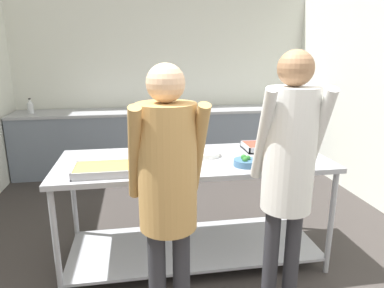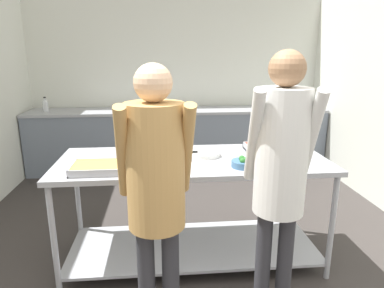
{
  "view_description": "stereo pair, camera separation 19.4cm",
  "coord_description": "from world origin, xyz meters",
  "px_view_note": "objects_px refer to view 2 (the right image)",
  "views": [
    {
      "loc": [
        -0.47,
        -1.13,
        1.77
      ],
      "look_at": [
        -0.02,
        1.61,
        1.02
      ],
      "focal_mm": 32.0,
      "sensor_mm": 36.0,
      "label": 1
    },
    {
      "loc": [
        -0.28,
        -1.16,
        1.77
      ],
      "look_at": [
        -0.02,
        1.61,
        1.02
      ],
      "focal_mm": 32.0,
      "sensor_mm": 36.0,
      "label": 2
    }
  ],
  "objects_px": {
    "serving_tray_vegetables": "(102,168)",
    "guest_serving_left": "(156,179)",
    "broccoli_bowl": "(243,163)",
    "guest_serving_right": "(281,164)",
    "sauce_pan": "(164,156)",
    "plate_stack": "(206,154)",
    "serving_tray_roast": "(270,148)",
    "water_bottle": "(45,105)"
  },
  "relations": [
    {
      "from": "serving_tray_vegetables",
      "to": "serving_tray_roast",
      "type": "xyz_separation_m",
      "value": [
        1.4,
        0.41,
        -0.0
      ]
    },
    {
      "from": "serving_tray_vegetables",
      "to": "sauce_pan",
      "type": "height_order",
      "value": "sauce_pan"
    },
    {
      "from": "broccoli_bowl",
      "to": "guest_serving_left",
      "type": "bearing_deg",
      "value": -137.78
    },
    {
      "from": "plate_stack",
      "to": "guest_serving_left",
      "type": "height_order",
      "value": "guest_serving_left"
    },
    {
      "from": "sauce_pan",
      "to": "plate_stack",
      "type": "relative_size",
      "value": 1.69
    },
    {
      "from": "guest_serving_left",
      "to": "guest_serving_right",
      "type": "height_order",
      "value": "guest_serving_right"
    },
    {
      "from": "serving_tray_vegetables",
      "to": "sauce_pan",
      "type": "relative_size",
      "value": 1.09
    },
    {
      "from": "guest_serving_right",
      "to": "water_bottle",
      "type": "bearing_deg",
      "value": 126.07
    },
    {
      "from": "guest_serving_left",
      "to": "water_bottle",
      "type": "bearing_deg",
      "value": 116.34
    },
    {
      "from": "plate_stack",
      "to": "broccoli_bowl",
      "type": "height_order",
      "value": "broccoli_bowl"
    },
    {
      "from": "sauce_pan",
      "to": "broccoli_bowl",
      "type": "distance_m",
      "value": 0.63
    },
    {
      "from": "water_bottle",
      "to": "guest_serving_right",
      "type": "bearing_deg",
      "value": -53.93
    },
    {
      "from": "guest_serving_left",
      "to": "water_bottle",
      "type": "distance_m",
      "value": 3.69
    },
    {
      "from": "serving_tray_vegetables",
      "to": "guest_serving_right",
      "type": "height_order",
      "value": "guest_serving_right"
    },
    {
      "from": "serving_tray_roast",
      "to": "water_bottle",
      "type": "distance_m",
      "value": 3.49
    },
    {
      "from": "sauce_pan",
      "to": "serving_tray_roast",
      "type": "relative_size",
      "value": 0.94
    },
    {
      "from": "sauce_pan",
      "to": "guest_serving_left",
      "type": "xyz_separation_m",
      "value": [
        -0.06,
        -0.79,
        0.1
      ]
    },
    {
      "from": "sauce_pan",
      "to": "guest_serving_left",
      "type": "distance_m",
      "value": 0.8
    },
    {
      "from": "serving_tray_vegetables",
      "to": "guest_serving_right",
      "type": "xyz_separation_m",
      "value": [
        1.14,
        -0.56,
        0.18
      ]
    },
    {
      "from": "broccoli_bowl",
      "to": "guest_serving_left",
      "type": "height_order",
      "value": "guest_serving_left"
    },
    {
      "from": "broccoli_bowl",
      "to": "water_bottle",
      "type": "xyz_separation_m",
      "value": [
        -2.29,
        2.71,
        0.08
      ]
    },
    {
      "from": "serving_tray_roast",
      "to": "guest_serving_right",
      "type": "distance_m",
      "value": 1.02
    },
    {
      "from": "plate_stack",
      "to": "water_bottle",
      "type": "distance_m",
      "value": 3.16
    },
    {
      "from": "serving_tray_roast",
      "to": "guest_serving_right",
      "type": "bearing_deg",
      "value": -104.73
    },
    {
      "from": "sauce_pan",
      "to": "broccoli_bowl",
      "type": "xyz_separation_m",
      "value": [
        0.6,
        -0.19,
        -0.02
      ]
    },
    {
      "from": "sauce_pan",
      "to": "serving_tray_roast",
      "type": "distance_m",
      "value": 0.97
    },
    {
      "from": "serving_tray_vegetables",
      "to": "guest_serving_left",
      "type": "xyz_separation_m",
      "value": [
        0.4,
        -0.6,
        0.12
      ]
    },
    {
      "from": "guest_serving_right",
      "to": "water_bottle",
      "type": "relative_size",
      "value": 8.27
    },
    {
      "from": "plate_stack",
      "to": "guest_serving_left",
      "type": "bearing_deg",
      "value": -114.37
    },
    {
      "from": "sauce_pan",
      "to": "water_bottle",
      "type": "height_order",
      "value": "water_bottle"
    },
    {
      "from": "plate_stack",
      "to": "water_bottle",
      "type": "height_order",
      "value": "water_bottle"
    },
    {
      "from": "broccoli_bowl",
      "to": "guest_serving_left",
      "type": "xyz_separation_m",
      "value": [
        -0.66,
        -0.6,
        0.12
      ]
    },
    {
      "from": "sauce_pan",
      "to": "water_bottle",
      "type": "bearing_deg",
      "value": 123.89
    },
    {
      "from": "guest_serving_left",
      "to": "water_bottle",
      "type": "xyz_separation_m",
      "value": [
        -1.64,
        3.31,
        -0.04
      ]
    },
    {
      "from": "plate_stack",
      "to": "guest_serving_left",
      "type": "distance_m",
      "value": 1.0
    },
    {
      "from": "serving_tray_roast",
      "to": "guest_serving_left",
      "type": "bearing_deg",
      "value": -134.48
    },
    {
      "from": "plate_stack",
      "to": "water_bottle",
      "type": "xyz_separation_m",
      "value": [
        -2.05,
        2.4,
        0.09
      ]
    },
    {
      "from": "sauce_pan",
      "to": "guest_serving_right",
      "type": "distance_m",
      "value": 1.03
    },
    {
      "from": "serving_tray_vegetables",
      "to": "sauce_pan",
      "type": "bearing_deg",
      "value": 21.76
    },
    {
      "from": "broccoli_bowl",
      "to": "water_bottle",
      "type": "relative_size",
      "value": 0.85
    },
    {
      "from": "guest_serving_right",
      "to": "water_bottle",
      "type": "xyz_separation_m",
      "value": [
        -2.38,
        3.26,
        -0.1
      ]
    },
    {
      "from": "broccoli_bowl",
      "to": "guest_serving_right",
      "type": "relative_size",
      "value": 0.1
    }
  ]
}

